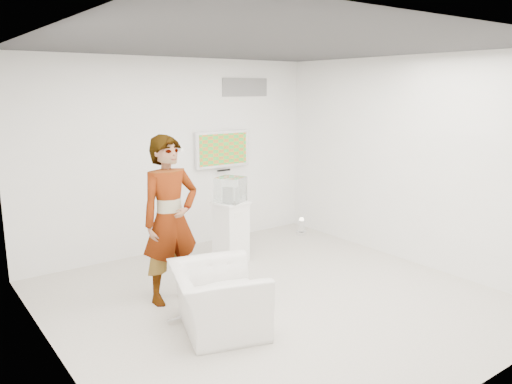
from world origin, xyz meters
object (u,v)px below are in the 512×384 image
armchair (218,299)px  pedestal (231,232)px  tv (222,149)px  floor_uplight (301,226)px  person (170,220)px

armchair → pedestal: (1.30, 1.71, 0.11)m
armchair → tv: bearing=-15.8°
pedestal → floor_uplight: (1.76, 0.41, -0.31)m
tv → person: person is taller
armchair → pedestal: pedestal is taller
tv → floor_uplight: bearing=-25.4°
person → armchair: size_ratio=1.92×
tv → pedestal: bearing=-116.6°
tv → floor_uplight: tv is taller
person → tv: bearing=40.5°
tv → person: size_ratio=0.50×
tv → armchair: tv is taller
tv → pedestal: tv is taller
person → floor_uplight: bearing=17.5°
tv → pedestal: 1.57m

